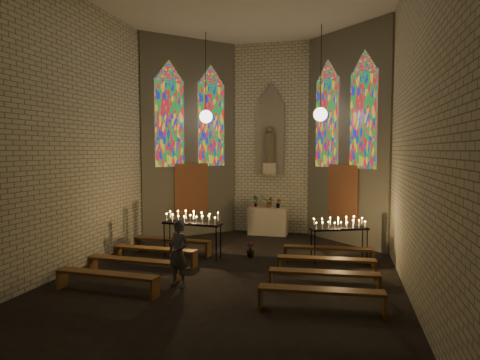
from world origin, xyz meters
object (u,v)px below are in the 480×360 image
at_px(altar, 268,221).
at_px(visitor, 179,253).
at_px(aisle_flower_pot, 251,250).
at_px(votive_stand_left, 192,220).
at_px(votive_stand_right, 339,226).

height_order(altar, visitor, visitor).
xyz_separation_m(aisle_flower_pot, visitor, (-1.02, -2.95, 0.53)).
height_order(votive_stand_left, votive_stand_right, votive_stand_left).
bearing_deg(votive_stand_right, altar, 105.62).
bearing_deg(votive_stand_right, votive_stand_left, 165.72).
xyz_separation_m(aisle_flower_pot, votive_stand_right, (2.48, 0.07, 0.79)).
height_order(aisle_flower_pot, votive_stand_left, votive_stand_left).
bearing_deg(altar, visitor, -98.53).
xyz_separation_m(altar, votive_stand_right, (2.55, -3.27, 0.50)).
height_order(altar, votive_stand_right, votive_stand_right).
bearing_deg(votive_stand_left, votive_stand_right, 14.34).
relative_size(votive_stand_right, visitor, 1.07).
bearing_deg(aisle_flower_pot, votive_stand_right, 1.57).
bearing_deg(altar, votive_stand_right, -52.04).
xyz_separation_m(aisle_flower_pot, votive_stand_left, (-1.59, -0.51, 0.87)).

